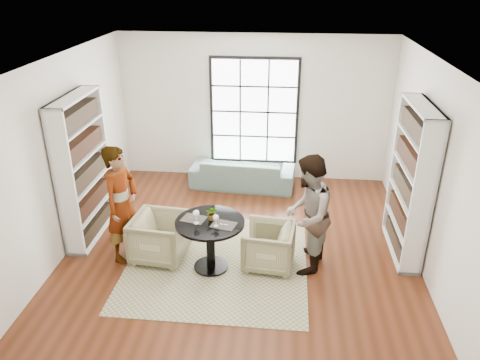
# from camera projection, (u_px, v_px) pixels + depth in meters

# --- Properties ---
(ground) EXTENTS (6.00, 6.00, 0.00)m
(ground) POSITION_uv_depth(u_px,v_px,m) (240.00, 251.00, 7.50)
(ground) COLOR #562714
(room_shell) EXTENTS (6.00, 6.01, 6.00)m
(room_shell) POSITION_uv_depth(u_px,v_px,m) (243.00, 166.00, 7.47)
(room_shell) COLOR silver
(room_shell) RESTS_ON ground
(rug) EXTENTS (2.75, 2.75, 0.01)m
(rug) POSITION_uv_depth(u_px,v_px,m) (217.00, 263.00, 7.21)
(rug) COLOR tan
(rug) RESTS_ON ground
(pedestal_table) EXTENTS (1.01, 1.01, 0.81)m
(pedestal_table) POSITION_uv_depth(u_px,v_px,m) (210.00, 235.00, 6.86)
(pedestal_table) COLOR black
(pedestal_table) RESTS_ON ground
(sofa) EXTENTS (2.15, 0.97, 0.61)m
(sofa) POSITION_uv_depth(u_px,v_px,m) (243.00, 172.00, 9.60)
(sofa) COLOR slate
(sofa) RESTS_ON ground
(armchair_left) EXTENTS (0.89, 0.87, 0.73)m
(armchair_left) POSITION_uv_depth(u_px,v_px,m) (160.00, 237.00, 7.20)
(armchair_left) COLOR tan
(armchair_left) RESTS_ON ground
(armchair_right) EXTENTS (0.82, 0.80, 0.68)m
(armchair_right) POSITION_uv_depth(u_px,v_px,m) (268.00, 246.00, 7.02)
(armchair_right) COLOR #C4AF8C
(armchair_right) RESTS_ON ground
(person_left) EXTENTS (0.62, 0.77, 1.84)m
(person_left) POSITION_uv_depth(u_px,v_px,m) (122.00, 204.00, 7.01)
(person_left) COLOR gray
(person_left) RESTS_ON ground
(person_right) EXTENTS (0.87, 1.02, 1.81)m
(person_right) POSITION_uv_depth(u_px,v_px,m) (307.00, 215.00, 6.74)
(person_right) COLOR gray
(person_right) RESTS_ON ground
(placemat_left) EXTENTS (0.39, 0.34, 0.01)m
(placemat_left) POSITION_uv_depth(u_px,v_px,m) (194.00, 219.00, 6.83)
(placemat_left) COLOR #2A2824
(placemat_left) RESTS_ON pedestal_table
(placemat_right) EXTENTS (0.39, 0.34, 0.01)m
(placemat_right) POSITION_uv_depth(u_px,v_px,m) (224.00, 225.00, 6.67)
(placemat_right) COLOR #2A2824
(placemat_right) RESTS_ON pedestal_table
(cutlery_left) EXTENTS (0.19, 0.25, 0.01)m
(cutlery_left) POSITION_uv_depth(u_px,v_px,m) (194.00, 218.00, 6.82)
(cutlery_left) COLOR #BCBDC1
(cutlery_left) RESTS_ON placemat_left
(cutlery_right) EXTENTS (0.19, 0.25, 0.01)m
(cutlery_right) POSITION_uv_depth(u_px,v_px,m) (224.00, 224.00, 6.66)
(cutlery_right) COLOR #BCBDC1
(cutlery_right) RESTS_ON placemat_right
(wine_glass_left) EXTENTS (0.10, 0.10, 0.21)m
(wine_glass_left) POSITION_uv_depth(u_px,v_px,m) (196.00, 214.00, 6.65)
(wine_glass_left) COLOR silver
(wine_glass_left) RESTS_ON pedestal_table
(wine_glass_right) EXTENTS (0.09, 0.09, 0.19)m
(wine_glass_right) POSITION_uv_depth(u_px,v_px,m) (216.00, 218.00, 6.59)
(wine_glass_right) COLOR silver
(wine_glass_right) RESTS_ON pedestal_table
(flower_centerpiece) EXTENTS (0.20, 0.18, 0.22)m
(flower_centerpiece) POSITION_uv_depth(u_px,v_px,m) (213.00, 213.00, 6.77)
(flower_centerpiece) COLOR gray
(flower_centerpiece) RESTS_ON pedestal_table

